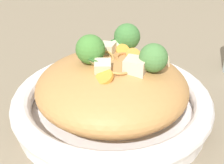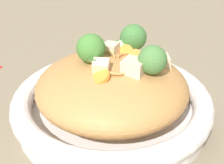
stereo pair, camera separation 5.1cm
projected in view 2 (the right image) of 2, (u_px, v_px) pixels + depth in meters
name	position (u px, v px, depth m)	size (l,w,h in m)	color
ground_plane	(112.00, 118.00, 0.55)	(3.00, 3.00, 0.00)	#7D6F5A
serving_bowl	(112.00, 105.00, 0.54)	(0.33, 0.33, 0.05)	white
noodle_heap	(112.00, 86.00, 0.52)	(0.25, 0.25, 0.09)	#B98248
broccoli_florets	(125.00, 47.00, 0.52)	(0.17, 0.16, 0.08)	#A3C27A
carrot_coins	(123.00, 61.00, 0.51)	(0.13, 0.12, 0.03)	orange
zucchini_slices	(105.00, 53.00, 0.54)	(0.13, 0.11, 0.04)	beige
chicken_chunks	(128.00, 63.00, 0.50)	(0.13, 0.12, 0.04)	beige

